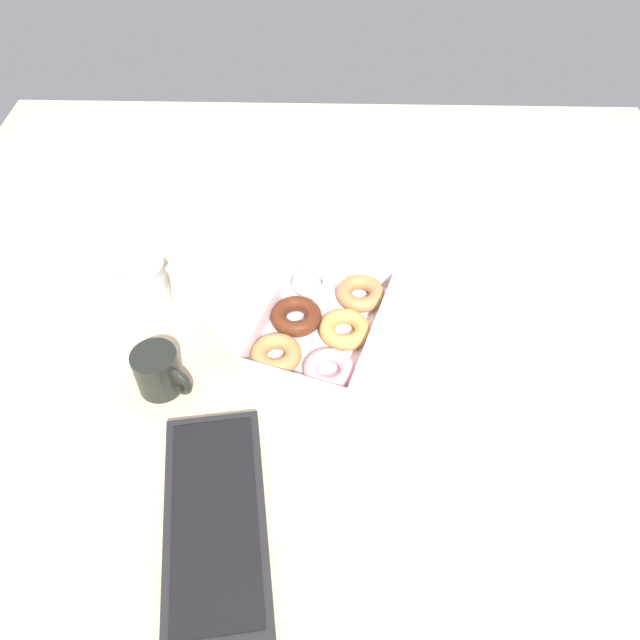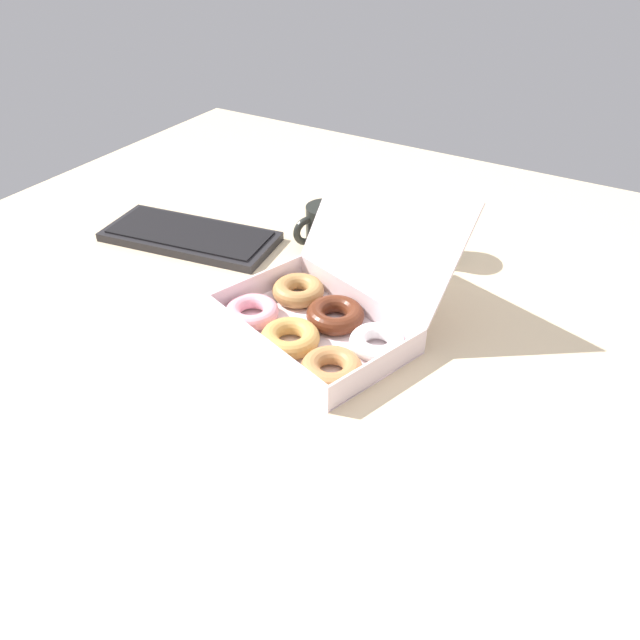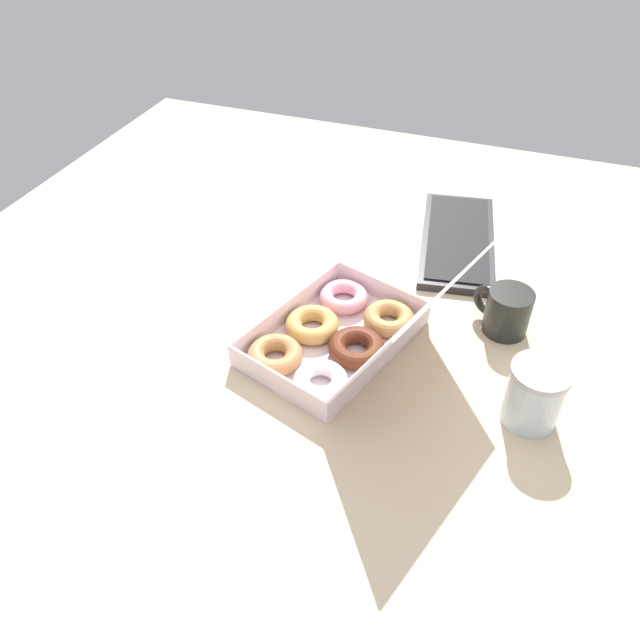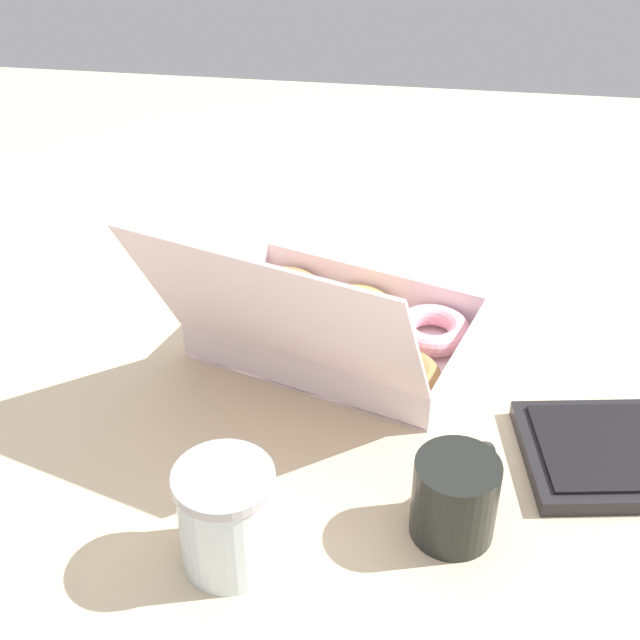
% 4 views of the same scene
% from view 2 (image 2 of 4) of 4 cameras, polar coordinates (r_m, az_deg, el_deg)
% --- Properties ---
extents(ground_plane, '(1.80, 1.80, 0.02)m').
position_cam_2_polar(ground_plane, '(1.09, -1.70, -1.20)').
color(ground_plane, beige).
extents(donut_box, '(0.40, 0.40, 0.24)m').
position_cam_2_polar(donut_box, '(1.06, 0.09, 0.36)').
color(donut_box, white).
rests_on(donut_box, ground_plane).
extents(keyboard, '(0.39, 0.21, 0.02)m').
position_cam_2_polar(keyboard, '(1.37, -11.80, 7.52)').
color(keyboard, black).
rests_on(keyboard, ground_plane).
extents(coffee_mug, '(0.08, 0.11, 0.09)m').
position_cam_2_polar(coffee_mug, '(1.31, 0.34, 8.61)').
color(coffee_mug, black).
rests_on(coffee_mug, ground_plane).
extents(glass_jar, '(0.09, 0.09, 0.11)m').
position_cam_2_polar(glass_jar, '(1.28, 9.96, 7.91)').
color(glass_jar, silver).
rests_on(glass_jar, ground_plane).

